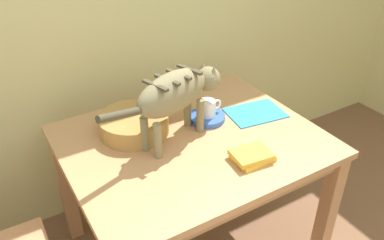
# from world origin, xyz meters

# --- Properties ---
(dining_table) EXTENTS (1.16, 0.95, 0.73)m
(dining_table) POSITION_xyz_m (0.05, 1.44, 0.64)
(dining_table) COLOR tan
(dining_table) RESTS_ON ground_plane
(cat) EXTENTS (0.67, 0.26, 0.34)m
(cat) POSITION_xyz_m (-0.01, 1.48, 0.96)
(cat) COLOR #817652
(cat) RESTS_ON dining_table
(saucer_bowl) EXTENTS (0.18, 0.18, 0.03)m
(saucer_bowl) POSITION_xyz_m (0.20, 1.55, 0.74)
(saucer_bowl) COLOR blue
(saucer_bowl) RESTS_ON dining_table
(coffee_mug) EXTENTS (0.12, 0.08, 0.08)m
(coffee_mug) POSITION_xyz_m (0.20, 1.55, 0.79)
(coffee_mug) COLOR white
(coffee_mug) RESTS_ON saucer_bowl
(magazine) EXTENTS (0.31, 0.24, 0.01)m
(magazine) POSITION_xyz_m (0.44, 1.47, 0.73)
(magazine) COLOR #2B8AC0
(magazine) RESTS_ON dining_table
(book_stack) EXTENTS (0.18, 0.14, 0.04)m
(book_stack) POSITION_xyz_m (0.18, 1.17, 0.75)
(book_stack) COLOR yellow
(book_stack) RESTS_ON dining_table
(wicker_basket) EXTENTS (0.33, 0.33, 0.09)m
(wicker_basket) POSITION_xyz_m (-0.16, 1.63, 0.77)
(wicker_basket) COLOR #B18141
(wicker_basket) RESTS_ON dining_table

